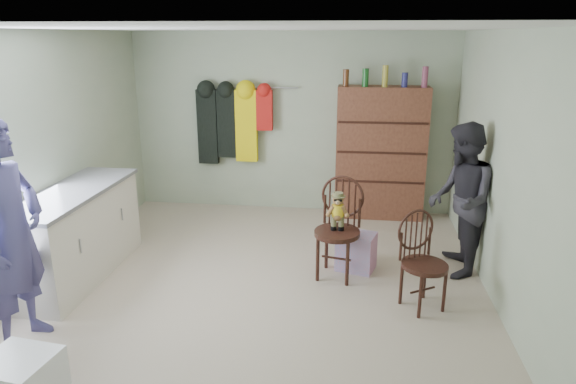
# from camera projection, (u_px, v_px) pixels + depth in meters

# --- Properties ---
(ground_plane) EXTENTS (5.00, 5.00, 0.00)m
(ground_plane) POSITION_uv_depth(u_px,v_px,m) (261.00, 286.00, 5.22)
(ground_plane) COLOR #C3B49D
(ground_plane) RESTS_ON ground
(room_walls) EXTENTS (5.00, 5.00, 5.00)m
(room_walls) POSITION_uv_depth(u_px,v_px,m) (268.00, 123.00, 5.26)
(room_walls) COLOR #ADB89A
(room_walls) RESTS_ON ground
(counter) EXTENTS (0.64, 1.86, 0.94)m
(counter) POSITION_uv_depth(u_px,v_px,m) (75.00, 234.00, 5.32)
(counter) COLOR silver
(counter) RESTS_ON ground
(chair_front) EXTENTS (0.56, 0.56, 1.06)m
(chair_front) POSITION_uv_depth(u_px,v_px,m) (339.00, 221.00, 5.30)
(chair_front) COLOR #371B13
(chair_front) RESTS_ON ground
(chair_far) EXTENTS (0.56, 0.56, 0.92)m
(chair_far) POSITION_uv_depth(u_px,v_px,m) (421.00, 257.00, 4.71)
(chair_far) COLOR #371B13
(chair_far) RESTS_ON ground
(striped_bag) EXTENTS (0.46, 0.40, 0.41)m
(striped_bag) POSITION_uv_depth(u_px,v_px,m) (356.00, 251.00, 5.54)
(striped_bag) COLOR pink
(striped_bag) RESTS_ON ground
(person_left) EXTENTS (0.48, 0.71, 1.88)m
(person_left) POSITION_uv_depth(u_px,v_px,m) (11.00, 235.00, 4.02)
(person_left) COLOR #48447E
(person_left) RESTS_ON ground
(person_right) EXTENTS (0.66, 0.82, 1.61)m
(person_right) POSITION_uv_depth(u_px,v_px,m) (460.00, 200.00, 5.31)
(person_right) COLOR #2D2B33
(person_right) RESTS_ON ground
(dresser) EXTENTS (1.20, 0.39, 2.07)m
(dresser) POSITION_uv_depth(u_px,v_px,m) (381.00, 153.00, 6.97)
(dresser) COLOR brown
(dresser) RESTS_ON ground
(coat_rack) EXTENTS (1.42, 0.12, 1.09)m
(coat_rack) POSITION_uv_depth(u_px,v_px,m) (232.00, 124.00, 7.21)
(coat_rack) COLOR #99999E
(coat_rack) RESTS_ON ground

